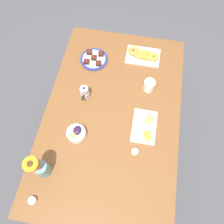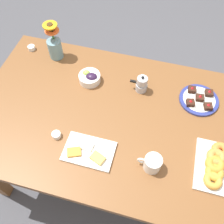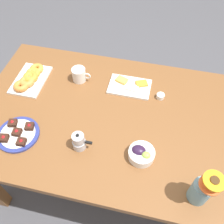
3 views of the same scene
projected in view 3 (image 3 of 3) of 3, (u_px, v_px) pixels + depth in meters
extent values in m
plane|color=#4C4C51|center=(112.00, 171.00, 2.02)|extent=(6.00, 6.00, 0.00)
cube|color=brown|center=(112.00, 118.00, 1.45)|extent=(1.60, 1.00, 0.04)
cube|color=brown|center=(40.00, 89.00, 2.09)|extent=(0.07, 0.07, 0.70)
cube|color=brown|center=(217.00, 121.00, 1.89)|extent=(0.07, 0.07, 0.70)
cylinder|color=white|center=(79.00, 75.00, 1.58)|extent=(0.09, 0.09, 0.09)
cylinder|color=brown|center=(78.00, 70.00, 1.55)|extent=(0.08, 0.08, 0.00)
torus|color=white|center=(87.00, 76.00, 1.57)|extent=(0.05, 0.01, 0.05)
cylinder|color=white|center=(141.00, 154.00, 1.26)|extent=(0.13, 0.13, 0.05)
ellipsoid|color=#2D1938|center=(139.00, 150.00, 1.25)|extent=(0.07, 0.06, 0.04)
ellipsoid|color=#9EC14C|center=(146.00, 155.00, 1.23)|extent=(0.05, 0.04, 0.04)
cube|color=white|center=(130.00, 87.00, 1.57)|extent=(0.26, 0.17, 0.01)
cube|color=#EFB74C|center=(121.00, 80.00, 1.58)|extent=(0.08, 0.07, 0.02)
cube|color=white|center=(132.00, 88.00, 1.54)|extent=(0.08, 0.06, 0.01)
cube|color=orange|center=(142.00, 84.00, 1.56)|extent=(0.08, 0.07, 0.01)
cube|color=white|center=(31.00, 80.00, 1.60)|extent=(0.19, 0.28, 0.01)
torus|color=orange|center=(21.00, 86.00, 1.54)|extent=(0.13, 0.13, 0.04)
torus|color=#CD893D|center=(27.00, 82.00, 1.56)|extent=(0.10, 0.10, 0.04)
torus|color=orange|center=(30.00, 77.00, 1.58)|extent=(0.10, 0.10, 0.04)
torus|color=gold|center=(33.00, 73.00, 1.61)|extent=(0.12, 0.12, 0.03)
torus|color=gold|center=(37.00, 69.00, 1.63)|extent=(0.11, 0.11, 0.03)
cylinder|color=white|center=(160.00, 96.00, 1.51)|extent=(0.05, 0.05, 0.03)
cylinder|color=#C68923|center=(161.00, 95.00, 1.50)|extent=(0.04, 0.04, 0.01)
cylinder|color=navy|center=(18.00, 134.00, 1.35)|extent=(0.23, 0.23, 0.01)
cylinder|color=white|center=(18.00, 134.00, 1.35)|extent=(0.19, 0.19, 0.01)
cube|color=#381E14|center=(13.00, 123.00, 1.37)|extent=(0.05, 0.05, 0.02)
cone|color=red|center=(12.00, 121.00, 1.36)|extent=(0.02, 0.02, 0.01)
cube|color=#381E14|center=(30.00, 126.00, 1.36)|extent=(0.05, 0.05, 0.02)
cone|color=red|center=(29.00, 124.00, 1.34)|extent=(0.02, 0.02, 0.01)
cube|color=#381E14|center=(4.00, 138.00, 1.31)|extent=(0.05, 0.05, 0.02)
cone|color=red|center=(3.00, 136.00, 1.30)|extent=(0.02, 0.02, 0.01)
cube|color=#381E14|center=(21.00, 142.00, 1.30)|extent=(0.05, 0.05, 0.02)
cone|color=red|center=(20.00, 140.00, 1.28)|extent=(0.02, 0.02, 0.01)
cube|color=#381E14|center=(17.00, 132.00, 1.33)|extent=(0.05, 0.05, 0.02)
cone|color=red|center=(16.00, 130.00, 1.32)|extent=(0.02, 0.02, 0.01)
cylinder|color=#6B939E|center=(200.00, 191.00, 1.10)|extent=(0.09, 0.09, 0.13)
cylinder|color=#3D702D|center=(210.00, 186.00, 1.00)|extent=(0.01, 0.01, 0.10)
cylinder|color=orange|center=(214.00, 181.00, 0.95)|extent=(0.09, 0.09, 0.01)
cylinder|color=#472D14|center=(215.00, 180.00, 0.95)|extent=(0.04, 0.04, 0.01)
cylinder|color=#3D702D|center=(208.00, 188.00, 1.01)|extent=(0.01, 0.01, 0.06)
cylinder|color=orange|center=(210.00, 185.00, 0.99)|extent=(0.09, 0.09, 0.01)
cylinder|color=#472D14|center=(211.00, 184.00, 0.98)|extent=(0.04, 0.04, 0.01)
cylinder|color=#B7B7BC|center=(79.00, 144.00, 1.29)|extent=(0.07, 0.07, 0.05)
cylinder|color=#B7B7BC|center=(79.00, 141.00, 1.27)|extent=(0.05, 0.05, 0.01)
cylinder|color=#B7B7BC|center=(78.00, 138.00, 1.25)|extent=(0.06, 0.06, 0.04)
sphere|color=black|center=(78.00, 135.00, 1.23)|extent=(0.02, 0.02, 0.02)
cube|color=black|center=(89.00, 143.00, 1.26)|extent=(0.04, 0.01, 0.01)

